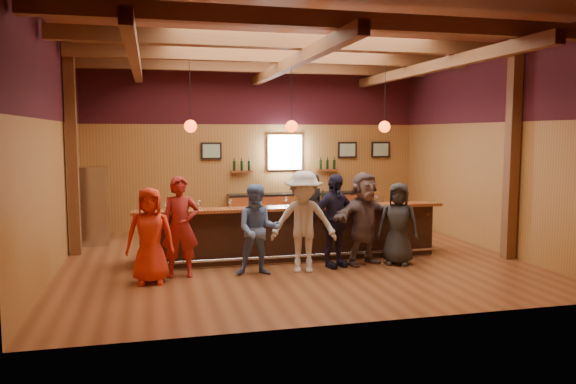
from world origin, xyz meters
The scene contains 27 objects.
room centered at (0.00, 0.06, 3.21)m, with size 9.04×9.00×4.52m.
bar_counter centered at (0.02, 0.15, 0.52)m, with size 6.30×1.07×1.11m.
back_bar_cabinet centered at (1.20, 3.72, 0.48)m, with size 4.00×0.52×0.95m.
window centered at (0.80, 3.95, 2.05)m, with size 0.95×0.09×0.95m.
framed_pictures centered at (1.67, 3.94, 2.10)m, with size 5.35×0.05×0.45m.
wine_shelves centered at (0.80, 3.88, 1.62)m, with size 3.00×0.18×0.30m.
pendant_lights centered at (0.00, 0.00, 2.71)m, with size 4.24×0.24×1.37m.
stainless_fridge centered at (-4.10, 2.60, 0.90)m, with size 0.70×0.70×1.80m, color silver.
customer_orange centered at (-2.80, -1.23, 0.83)m, with size 0.81×0.53×1.65m, color red.
customer_redvest centered at (-2.27, -0.91, 0.90)m, with size 0.66×0.43×1.81m, color maroon.
customer_denim centered at (-0.90, -1.10, 0.83)m, with size 0.81×0.63×1.66m, color #5778AF.
customer_white centered at (-0.04, -1.08, 0.94)m, with size 1.21×0.70×1.88m, color beige.
customer_navy centered at (0.63, -0.85, 0.90)m, with size 1.05×0.44×1.80m, color #1C1A35.
customer_brown centered at (1.26, -0.79, 0.91)m, with size 1.69×0.54×1.82m, color #604E4D.
customer_dark centered at (1.91, -0.94, 0.81)m, with size 0.79×0.51×1.61m, color #272729.
bartender centered at (0.79, 1.27, 0.82)m, with size 0.60×0.39×1.64m, color black.
ice_bucket centered at (0.14, -0.15, 1.24)m, with size 0.23×0.23×0.26m, color brown.
bottle_a centered at (0.63, -0.12, 1.23)m, with size 0.07×0.07×0.31m.
bottle_b centered at (0.99, -0.02, 1.25)m, with size 0.08×0.08×0.36m.
glass_a centered at (-2.49, -0.25, 1.23)m, with size 0.08×0.08×0.17m.
glass_b centered at (-1.88, -0.26, 1.24)m, with size 0.08×0.08×0.18m.
glass_c centered at (-1.26, -0.12, 1.23)m, with size 0.08×0.08×0.17m.
glass_d centered at (-0.76, -0.24, 1.25)m, with size 0.09×0.09×0.19m.
glass_e centered at (-0.15, -0.17, 1.25)m, with size 0.08×0.08×0.19m.
glass_f centered at (0.77, -0.19, 1.24)m, with size 0.08×0.08×0.18m.
glass_g centered at (1.57, -0.11, 1.25)m, with size 0.09×0.09×0.20m.
glass_h centered at (1.79, -0.11, 1.23)m, with size 0.07×0.07×0.17m.
Camera 1 is at (-2.75, -10.96, 2.57)m, focal length 35.00 mm.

